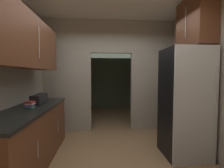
% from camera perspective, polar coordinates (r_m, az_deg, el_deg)
% --- Properties ---
extents(ground, '(20.00, 20.00, 0.00)m').
position_cam_1_polar(ground, '(2.82, 1.09, -27.41)').
color(ground, '#93704C').
extents(kitchen_partition, '(3.31, 0.12, 2.83)m').
position_cam_1_polar(kitchen_partition, '(4.13, -1.27, 4.62)').
color(kitchen_partition, '#9E998C').
rests_on(kitchen_partition, ground).
extents(adjoining_room_shell, '(3.31, 3.00, 2.83)m').
position_cam_1_polar(adjoining_room_shell, '(6.13, -2.05, 3.08)').
color(adjoining_room_shell, slate).
rests_on(adjoining_room_shell, ground).
extents(refrigerator, '(0.71, 0.73, 1.90)m').
position_cam_1_polar(refrigerator, '(3.10, 24.57, -6.12)').
color(refrigerator, black).
rests_on(refrigerator, ground).
extents(lower_cabinet_run, '(0.63, 2.19, 0.92)m').
position_cam_1_polar(lower_cabinet_run, '(2.93, -27.50, -16.58)').
color(lower_cabinet_run, brown).
rests_on(lower_cabinet_run, ground).
extents(upper_cabinet_counterside, '(0.36, 1.97, 0.79)m').
position_cam_1_polar(upper_cabinet_counterside, '(2.80, -28.32, 13.02)').
color(upper_cabinet_counterside, brown).
extents(upper_cabinet_fridgeside, '(0.36, 0.78, 0.88)m').
position_cam_1_polar(upper_cabinet_fridgeside, '(3.39, 27.78, 18.88)').
color(upper_cabinet_fridgeside, brown).
extents(boombox, '(0.17, 0.43, 0.20)m').
position_cam_1_polar(boombox, '(3.11, -24.68, -5.00)').
color(boombox, black).
rests_on(boombox, lower_cabinet_run).
extents(book_stack, '(0.14, 0.16, 0.11)m').
position_cam_1_polar(book_stack, '(2.79, -27.39, -6.65)').
color(book_stack, '#388C47').
rests_on(book_stack, lower_cabinet_run).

